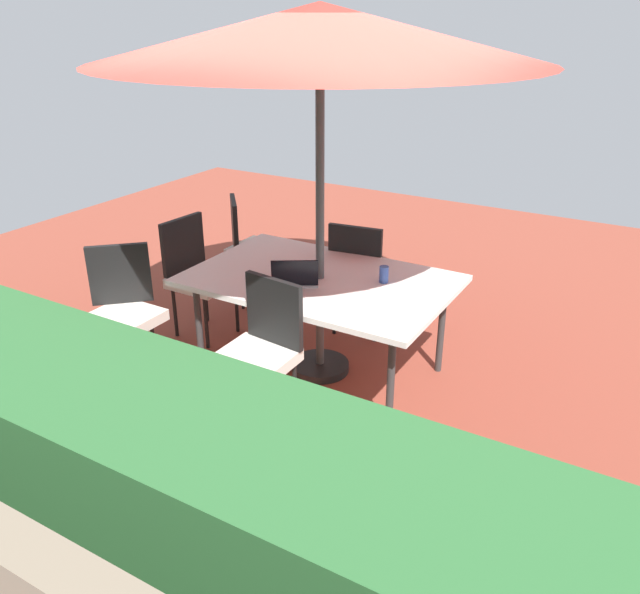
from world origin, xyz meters
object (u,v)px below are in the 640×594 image
object	(u,v)px
chair_east	(198,271)
chair_southeast	(252,244)
dining_table	(320,284)
cup	(384,274)
chair_northeast	(122,308)
patio_umbrella	(320,35)
chair_north	(260,348)
chair_south	(360,271)
laptop	(295,278)

from	to	relation	value
chair_east	chair_southeast	distance (m)	0.76
dining_table	cup	distance (m)	0.47
chair_northeast	cup	bearing A→B (deg)	-13.56
patio_umbrella	dining_table	bearing A→B (deg)	0.00
chair_northeast	chair_north	xyz separation A→B (m)	(-1.20, -0.01, 0.00)
chair_northeast	cup	xyz separation A→B (m)	(-1.62, -0.93, 0.27)
chair_northeast	cup	size ratio (longest dim) A/B	8.25
patio_umbrella	chair_southeast	size ratio (longest dim) A/B	2.94
chair_east	cup	world-z (taller)	chair_east
chair_east	chair_southeast	bearing A→B (deg)	5.38
dining_table	chair_east	distance (m)	1.20
chair_east	cup	distance (m)	1.64
cup	dining_table	bearing A→B (deg)	19.73
dining_table	chair_southeast	distance (m)	1.45
chair_south	cup	size ratio (longest dim) A/B	8.25
chair_north	chair_southeast	xyz separation A→B (m)	(1.20, -1.57, 0.00)
laptop	cup	xyz separation A→B (m)	(-0.51, -0.35, 0.01)
chair_southeast	cup	xyz separation A→B (m)	(-1.62, 0.65, 0.27)
chair_north	chair_south	bearing A→B (deg)	97.91
chair_southeast	laptop	size ratio (longest dim) A/B	2.44
laptop	chair_north	bearing A→B (deg)	67.25
patio_umbrella	chair_southeast	xyz separation A→B (m)	(1.19, -0.80, -1.82)
dining_table	chair_northeast	bearing A→B (deg)	33.00
patio_umbrella	laptop	size ratio (longest dim) A/B	7.17
dining_table	patio_umbrella	bearing A→B (deg)	0.00
patio_umbrella	cup	world-z (taller)	patio_umbrella
dining_table	cup	xyz separation A→B (m)	(-0.43, -0.15, 0.11)
chair_east	chair_northeast	distance (m)	0.82
patio_umbrella	chair_northeast	size ratio (longest dim) A/B	2.94
chair_southeast	cup	world-z (taller)	chair_southeast
chair_east	chair_north	distance (m)	1.44
chair_northeast	chair_southeast	xyz separation A→B (m)	(-0.00, -1.58, 0.00)
chair_northeast	laptop	distance (m)	1.28
chair_east	chair_southeast	xyz separation A→B (m)	(0.00, -0.76, 0.00)
patio_umbrella	chair_south	size ratio (longest dim) A/B	2.94
chair_northeast	chair_north	world-z (taller)	same
chair_southeast	chair_south	bearing A→B (deg)	-134.71
chair_north	cup	size ratio (longest dim) A/B	8.25
chair_south	chair_east	bearing A→B (deg)	22.68
chair_northeast	cup	distance (m)	1.89
chair_south	cup	bearing A→B (deg)	121.66
chair_southeast	laptop	xyz separation A→B (m)	(-1.11, 1.00, 0.25)
cup	chair_south	bearing A→B (deg)	-50.43
chair_northeast	chair_south	world-z (taller)	same
patio_umbrella	chair_east	distance (m)	2.17
chair_north	laptop	xyz separation A→B (m)	(0.09, -0.57, 0.25)
chair_south	laptop	distance (m)	0.95
dining_table	chair_southeast	size ratio (longest dim) A/B	1.90
chair_southeast	cup	bearing A→B (deg)	-152.39
chair_southeast	patio_umbrella	bearing A→B (deg)	-164.53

